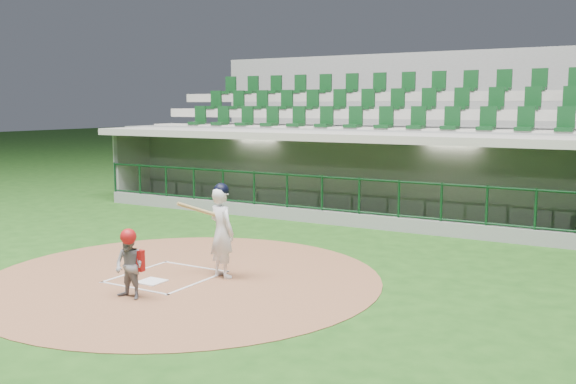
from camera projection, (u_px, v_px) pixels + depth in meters
name	position (u px, v px, depth m)	size (l,w,h in m)	color
ground	(177.00, 274.00, 11.98)	(120.00, 120.00, 0.00)	#1B4513
dirt_circle	(183.00, 278.00, 11.66)	(7.20, 7.20, 0.01)	brown
home_plate	(152.00, 282.00, 11.37)	(0.43, 0.43, 0.02)	white
batter_box_chalk	(167.00, 277.00, 11.72)	(1.55, 1.80, 0.01)	white
dugout_structure	(353.00, 181.00, 18.54)	(16.40, 3.70, 3.00)	slate
seating_deck	(390.00, 157.00, 21.15)	(17.00, 6.72, 5.15)	slate
batter	(222.00, 230.00, 11.61)	(0.89, 0.93, 1.73)	white
catcher	(130.00, 264.00, 10.34)	(0.53, 0.41, 1.15)	gray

